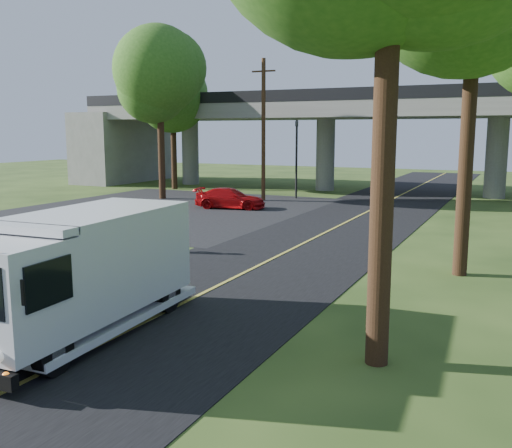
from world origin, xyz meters
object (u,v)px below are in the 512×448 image
Objects in this scene: traffic_signal at (297,151)px; tree_left_lot at (161,77)px; step_van at (78,270)px; pedestrian at (132,228)px; utility_pole at (263,129)px; tree_left_far at (174,91)px; red_sedan at (230,198)px.

tree_left_lot is at bearing -151.89° from traffic_signal.
pedestrian is (-4.50, 7.70, -0.59)m from step_van.
utility_pole is 7.43m from tree_left_lot.
tree_left_far is 1.51× the size of step_van.
traffic_signal is 18.66m from pedestrian.
tree_left_lot is (-6.29, -2.16, 3.31)m from utility_pole.
red_sedan is at bearing -19.42° from tree_left_lot.
utility_pole is 5.13× the size of pedestrian.
red_sedan is (9.16, -8.17, -6.85)m from tree_left_far.
step_van is at bearing -172.30° from red_sedan.
tree_left_lot is at bearing 117.25° from step_van.
step_van is 8.93m from pedestrian.
red_sedan is at bearing -38.77° from pedestrian.
tree_left_lot reaches higher than pedestrian.
tree_left_lot is 9.80m from red_sedan.
utility_pole reaches higher than pedestrian.
step_van reaches higher than pedestrian.
utility_pole is at bearing -126.87° from traffic_signal.
tree_left_far is 14.06m from red_sedan.
utility_pole is at bearing -41.96° from pedestrian.
utility_pole is at bearing 102.18° from step_van.
tree_left_lot is at bearing -161.03° from utility_pole.
tree_left_far reaches higher than pedestrian.
traffic_signal is 26.76m from step_van.
pedestrian is at bearing 117.14° from step_van.
pedestrian is at bearing -88.00° from traffic_signal.
tree_left_lot is at bearing -63.43° from tree_left_far.
step_van is (6.64, -24.20, -3.13)m from utility_pole.
tree_left_lot is at bearing 59.44° from red_sedan.
utility_pole is at bearing -12.87° from red_sedan.
pedestrian is (0.65, -18.50, -2.32)m from traffic_signal.
utility_pole is 0.91× the size of tree_left_far.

